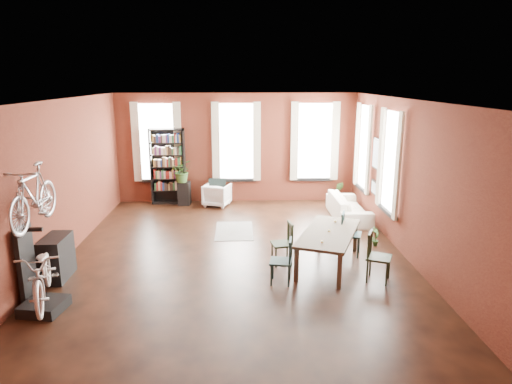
{
  "coord_description": "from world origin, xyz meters",
  "views": [
    {
      "loc": [
        0.1,
        -8.85,
        3.59
      ],
      "look_at": [
        0.44,
        0.6,
        1.24
      ],
      "focal_mm": 32.0,
      "sensor_mm": 36.0,
      "label": 1
    }
  ],
  "objects_px": {
    "cream_sofa": "(349,203)",
    "console_table": "(57,258)",
    "bookshelf": "(168,167)",
    "plant_stand": "(184,193)",
    "dining_chair_a": "(281,261)",
    "white_armchair": "(217,194)",
    "dining_table": "(328,249)",
    "dining_chair_c": "(379,257)",
    "bicycle_floor": "(40,250)",
    "dining_chair_b": "(282,244)",
    "bike_trainer": "(44,306)",
    "dining_chair_d": "(351,234)"
  },
  "relations": [
    {
      "from": "cream_sofa",
      "to": "console_table",
      "type": "xyz_separation_m",
      "value": [
        -6.23,
        -3.5,
        -0.01
      ]
    },
    {
      "from": "bookshelf",
      "to": "plant_stand",
      "type": "distance_m",
      "value": 0.91
    },
    {
      "from": "dining_chair_a",
      "to": "white_armchair",
      "type": "distance_m",
      "value": 5.4
    },
    {
      "from": "dining_chair_a",
      "to": "cream_sofa",
      "type": "xyz_separation_m",
      "value": [
        2.14,
        3.85,
        -0.01
      ]
    },
    {
      "from": "dining_table",
      "to": "bookshelf",
      "type": "xyz_separation_m",
      "value": [
        -3.82,
        4.79,
        0.75
      ]
    },
    {
      "from": "dining_chair_c",
      "to": "bicycle_floor",
      "type": "distance_m",
      "value": 5.69
    },
    {
      "from": "console_table",
      "to": "bicycle_floor",
      "type": "xyz_separation_m",
      "value": [
        0.29,
        -1.25,
        0.63
      ]
    },
    {
      "from": "dining_chair_b",
      "to": "plant_stand",
      "type": "height_order",
      "value": "dining_chair_b"
    },
    {
      "from": "white_armchair",
      "to": "bicycle_floor",
      "type": "relative_size",
      "value": 0.41
    },
    {
      "from": "dining_chair_b",
      "to": "dining_chair_c",
      "type": "distance_m",
      "value": 1.89
    },
    {
      "from": "dining_chair_c",
      "to": "cream_sofa",
      "type": "height_order",
      "value": "dining_chair_c"
    },
    {
      "from": "dining_chair_c",
      "to": "console_table",
      "type": "height_order",
      "value": "dining_chair_c"
    },
    {
      "from": "bike_trainer",
      "to": "bicycle_floor",
      "type": "relative_size",
      "value": 0.35
    },
    {
      "from": "dining_table",
      "to": "dining_chair_c",
      "type": "xyz_separation_m",
      "value": [
        0.78,
        -0.74,
        0.11
      ]
    },
    {
      "from": "white_armchair",
      "to": "bike_trainer",
      "type": "relative_size",
      "value": 1.17
    },
    {
      "from": "white_armchair",
      "to": "console_table",
      "type": "distance_m",
      "value": 5.57
    },
    {
      "from": "dining_chair_c",
      "to": "white_armchair",
      "type": "relative_size",
      "value": 1.29
    },
    {
      "from": "dining_table",
      "to": "dining_chair_b",
      "type": "distance_m",
      "value": 0.92
    },
    {
      "from": "dining_table",
      "to": "bicycle_floor",
      "type": "distance_m",
      "value": 5.13
    },
    {
      "from": "dining_table",
      "to": "bicycle_floor",
      "type": "relative_size",
      "value": 1.19
    },
    {
      "from": "cream_sofa",
      "to": "plant_stand",
      "type": "relative_size",
      "value": 3.04
    },
    {
      "from": "bike_trainer",
      "to": "bicycle_floor",
      "type": "distance_m",
      "value": 0.95
    },
    {
      "from": "console_table",
      "to": "dining_chair_d",
      "type": "bearing_deg",
      "value": 9.6
    },
    {
      "from": "cream_sofa",
      "to": "bike_trainer",
      "type": "xyz_separation_m",
      "value": [
        -5.97,
        -4.77,
        -0.32
      ]
    },
    {
      "from": "bike_trainer",
      "to": "bicycle_floor",
      "type": "xyz_separation_m",
      "value": [
        0.03,
        0.02,
        0.95
      ]
    },
    {
      "from": "dining_table",
      "to": "white_armchair",
      "type": "xyz_separation_m",
      "value": [
        -2.4,
        4.46,
        0.0
      ]
    },
    {
      "from": "bookshelf",
      "to": "dining_chair_b",
      "type": "bearing_deg",
      "value": -58.11
    },
    {
      "from": "dining_chair_b",
      "to": "dining_chair_a",
      "type": "bearing_deg",
      "value": -16.45
    },
    {
      "from": "dining_chair_d",
      "to": "console_table",
      "type": "bearing_deg",
      "value": 118.65
    },
    {
      "from": "dining_table",
      "to": "white_armchair",
      "type": "distance_m",
      "value": 5.06
    },
    {
      "from": "white_armchair",
      "to": "cream_sofa",
      "type": "relative_size",
      "value": 0.34
    },
    {
      "from": "dining_chair_b",
      "to": "dining_chair_c",
      "type": "relative_size",
      "value": 0.93
    },
    {
      "from": "dining_chair_c",
      "to": "dining_chair_b",
      "type": "bearing_deg",
      "value": 87.88
    },
    {
      "from": "bookshelf",
      "to": "bike_trainer",
      "type": "height_order",
      "value": "bookshelf"
    },
    {
      "from": "cream_sofa",
      "to": "plant_stand",
      "type": "bearing_deg",
      "value": 71.48
    },
    {
      "from": "dining_table",
      "to": "console_table",
      "type": "bearing_deg",
      "value": -153.19
    },
    {
      "from": "dining_chair_c",
      "to": "dining_chair_d",
      "type": "bearing_deg",
      "value": 33.52
    },
    {
      "from": "bike_trainer",
      "to": "console_table",
      "type": "xyz_separation_m",
      "value": [
        -0.26,
        1.27,
        0.31
      ]
    },
    {
      "from": "dining_table",
      "to": "bookshelf",
      "type": "distance_m",
      "value": 6.17
    },
    {
      "from": "bookshelf",
      "to": "plant_stand",
      "type": "bearing_deg",
      "value": -23.01
    },
    {
      "from": "white_armchair",
      "to": "plant_stand",
      "type": "distance_m",
      "value": 0.97
    },
    {
      "from": "dining_chair_b",
      "to": "bicycle_floor",
      "type": "xyz_separation_m",
      "value": [
        -3.9,
        -1.76,
        0.61
      ]
    },
    {
      "from": "dining_table",
      "to": "bicycle_floor",
      "type": "bearing_deg",
      "value": -138.79
    },
    {
      "from": "dining_chair_a",
      "to": "white_armchair",
      "type": "bearing_deg",
      "value": -155.54
    },
    {
      "from": "dining_chair_a",
      "to": "dining_chair_b",
      "type": "relative_size",
      "value": 0.98
    },
    {
      "from": "bicycle_floor",
      "to": "plant_stand",
      "type": "bearing_deg",
      "value": 59.98
    },
    {
      "from": "bookshelf",
      "to": "console_table",
      "type": "relative_size",
      "value": 2.75
    },
    {
      "from": "dining_chair_b",
      "to": "cream_sofa",
      "type": "height_order",
      "value": "dining_chair_b"
    },
    {
      "from": "dining_chair_d",
      "to": "bookshelf",
      "type": "xyz_separation_m",
      "value": [
        -4.4,
        4.24,
        0.65
      ]
    },
    {
      "from": "dining_table",
      "to": "bike_trainer",
      "type": "xyz_separation_m",
      "value": [
        -4.84,
        -1.68,
        -0.26
      ]
    }
  ]
}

